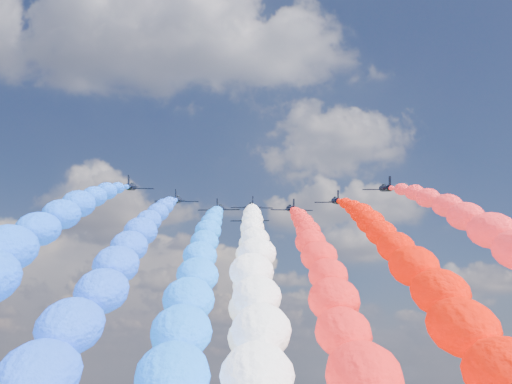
{
  "coord_description": "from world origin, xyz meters",
  "views": [
    {
      "loc": [
        -1.94,
        -139.96,
        55.24
      ],
      "look_at": [
        0.0,
        4.0,
        94.22
      ],
      "focal_mm": 47.13,
      "sensor_mm": 36.0,
      "label": 1
    }
  ],
  "objects": [
    {
      "name": "trail_2",
      "position": [
        -8.38,
        -49.44,
        66.12
      ],
      "size": [
        7.17,
        118.47,
        56.57
      ],
      "primitive_type": null,
      "color": "#146FFF"
    },
    {
      "name": "trail_6",
      "position": [
        17.78,
        -56.93,
        66.12
      ],
      "size": [
        7.17,
        118.47,
        56.57
      ],
      "primitive_type": null,
      "color": "red"
    },
    {
      "name": "jet_4",
      "position": [
        -1.24,
        22.74,
        92.22
      ],
      "size": [
        10.18,
        13.52,
        6.01
      ],
      "primitive_type": null,
      "rotation": [
        0.26,
        0.0,
        -0.05
      ],
      "color": "black"
    },
    {
      "name": "jet_0",
      "position": [
        -25.82,
        -6.97,
        92.22
      ],
      "size": [
        10.25,
        13.57,
        6.01
      ],
      "primitive_type": null,
      "rotation": [
        0.26,
        0.0,
        0.06
      ],
      "color": "black"
    },
    {
      "name": "trail_7",
      "position": [
        26.71,
        -67.64,
        66.12
      ],
      "size": [
        7.17,
        118.47,
        56.57
      ],
      "primitive_type": null,
      "color": "red"
    },
    {
      "name": "trail_4",
      "position": [
        -1.24,
        -38.12,
        66.12
      ],
      "size": [
        7.17,
        118.47,
        56.57
      ],
      "primitive_type": null,
      "color": "white"
    },
    {
      "name": "jet_3",
      "position": [
        -0.94,
        9.28,
        92.22
      ],
      "size": [
        10.16,
        13.51,
        6.01
      ],
      "primitive_type": null,
      "rotation": [
        0.26,
        0.0,
        0.05
      ],
      "color": "black"
    },
    {
      "name": "jet_7",
      "position": [
        26.71,
        -6.77,
        92.22
      ],
      "size": [
        9.83,
        13.28,
        6.01
      ],
      "primitive_type": null,
      "rotation": [
        0.26,
        0.0,
        -0.02
      ],
      "color": "black"
    },
    {
      "name": "trail_5",
      "position": [
        8.29,
        -49.47,
        66.12
      ],
      "size": [
        7.17,
        118.47,
        56.57
      ],
      "primitive_type": null,
      "color": "red"
    },
    {
      "name": "jet_5",
      "position": [
        8.29,
        11.4,
        92.22
      ],
      "size": [
        10.29,
        13.6,
        6.01
      ],
      "primitive_type": null,
      "rotation": [
        0.26,
        0.0,
        0.06
      ],
      "color": "black"
    },
    {
      "name": "jet_1",
      "position": [
        -17.38,
        3.6,
        92.22
      ],
      "size": [
        9.85,
        13.29,
        6.01
      ],
      "primitive_type": null,
      "rotation": [
        0.26,
        0.0,
        0.03
      ],
      "color": "black"
    },
    {
      "name": "trail_0",
      "position": [
        -25.82,
        -67.84,
        66.12
      ],
      "size": [
        7.17,
        118.47,
        56.57
      ],
      "primitive_type": null,
      "color": "#1658FF"
    },
    {
      "name": "jet_2",
      "position": [
        -8.38,
        11.43,
        92.22
      ],
      "size": [
        10.34,
        13.64,
        6.01
      ],
      "primitive_type": null,
      "rotation": [
        0.26,
        0.0,
        -0.07
      ],
      "color": "black"
    },
    {
      "name": "trail_3",
      "position": [
        -0.94,
        -51.59,
        66.12
      ],
      "size": [
        7.17,
        118.47,
        56.57
      ],
      "primitive_type": null,
      "color": "white"
    },
    {
      "name": "trail_1",
      "position": [
        -17.38,
        -57.27,
        66.12
      ],
      "size": [
        7.17,
        118.47,
        56.57
      ],
      "primitive_type": null,
      "color": "blue"
    },
    {
      "name": "jet_6",
      "position": [
        17.78,
        3.94,
        92.22
      ],
      "size": [
        9.97,
        13.38,
        6.01
      ],
      "primitive_type": null,
      "rotation": [
        0.26,
        0.0,
        -0.04
      ],
      "color": "black"
    }
  ]
}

